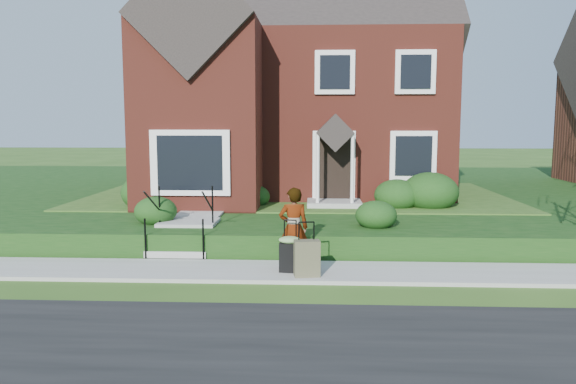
# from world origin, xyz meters

# --- Properties ---
(ground) EXTENTS (120.00, 120.00, 0.00)m
(ground) POSITION_xyz_m (0.00, 0.00, 0.00)
(ground) COLOR #2D5119
(ground) RESTS_ON ground
(sidewalk) EXTENTS (60.00, 1.60, 0.08)m
(sidewalk) POSITION_xyz_m (0.00, 0.00, 0.04)
(sidewalk) COLOR #9E9B93
(sidewalk) RESTS_ON ground
(terrace) EXTENTS (44.00, 20.00, 0.60)m
(terrace) POSITION_xyz_m (4.00, 10.90, 0.30)
(terrace) COLOR #11370F
(terrace) RESTS_ON ground
(walkway) EXTENTS (1.20, 6.00, 0.06)m
(walkway) POSITION_xyz_m (-2.50, 5.00, 0.63)
(walkway) COLOR #9E9B93
(walkway) RESTS_ON terrace
(main_house) EXTENTS (10.40, 10.20, 9.40)m
(main_house) POSITION_xyz_m (-0.21, 9.61, 5.26)
(main_house) COLOR maroon
(main_house) RESTS_ON terrace
(front_steps) EXTENTS (1.40, 2.02, 1.50)m
(front_steps) POSITION_xyz_m (-2.50, 1.84, 0.47)
(front_steps) COLOR #9E9B93
(front_steps) RESTS_ON ground
(foundation_shrubs) EXTENTS (10.00, 4.56, 1.17)m
(foundation_shrubs) POSITION_xyz_m (0.45, 4.84, 1.10)
(foundation_shrubs) COLOR black
(foundation_shrubs) RESTS_ON terrace
(woman) EXTENTS (0.67, 0.49, 1.69)m
(woman) POSITION_xyz_m (0.18, 0.18, 0.92)
(woman) COLOR #999999
(woman) RESTS_ON sidewalk
(suitcase_black) EXTENTS (0.49, 0.42, 1.07)m
(suitcase_black) POSITION_xyz_m (0.11, -0.16, 0.49)
(suitcase_black) COLOR black
(suitcase_black) RESTS_ON sidewalk
(suitcase_olive) EXTENTS (0.54, 0.35, 1.08)m
(suitcase_olive) POSITION_xyz_m (0.47, -0.46, 0.44)
(suitcase_olive) COLOR brown
(suitcase_olive) RESTS_ON sidewalk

